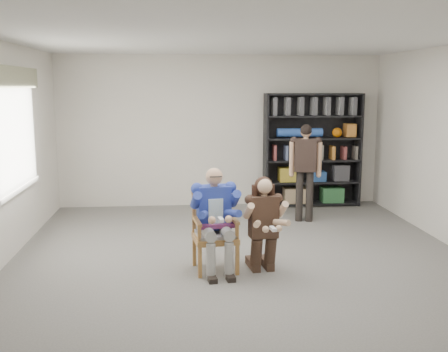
{
  "coord_description": "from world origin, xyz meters",
  "views": [
    {
      "loc": [
        -0.82,
        -6.23,
        2.23
      ],
      "look_at": [
        -0.2,
        0.6,
        1.05
      ],
      "focal_mm": 42.0,
      "sensor_mm": 36.0,
      "label": 1
    }
  ],
  "objects_px": {
    "armchair": "(215,231)",
    "standing_man": "(305,173)",
    "kneeling_woman": "(264,225)",
    "bookshelf": "(312,150)",
    "seated_man": "(215,220)"
  },
  "relations": [
    {
      "from": "armchair",
      "to": "bookshelf",
      "type": "height_order",
      "value": "bookshelf"
    },
    {
      "from": "kneeling_woman",
      "to": "bookshelf",
      "type": "xyz_separation_m",
      "value": [
        1.49,
        3.51,
        0.47
      ]
    },
    {
      "from": "kneeling_woman",
      "to": "bookshelf",
      "type": "relative_size",
      "value": 0.56
    },
    {
      "from": "armchair",
      "to": "bookshelf",
      "type": "bearing_deg",
      "value": 51.8
    },
    {
      "from": "bookshelf",
      "to": "standing_man",
      "type": "relative_size",
      "value": 1.29
    },
    {
      "from": "armchair",
      "to": "bookshelf",
      "type": "xyz_separation_m",
      "value": [
        2.07,
        3.39,
        0.56
      ]
    },
    {
      "from": "armchair",
      "to": "seated_man",
      "type": "relative_size",
      "value": 0.77
    },
    {
      "from": "bookshelf",
      "to": "seated_man",
      "type": "bearing_deg",
      "value": -121.47
    },
    {
      "from": "seated_man",
      "to": "bookshelf",
      "type": "height_order",
      "value": "bookshelf"
    },
    {
      "from": "armchair",
      "to": "standing_man",
      "type": "bearing_deg",
      "value": 46.7
    },
    {
      "from": "armchair",
      "to": "bookshelf",
      "type": "relative_size",
      "value": 0.47
    },
    {
      "from": "seated_man",
      "to": "standing_man",
      "type": "bearing_deg",
      "value": 46.7
    },
    {
      "from": "armchair",
      "to": "standing_man",
      "type": "relative_size",
      "value": 0.61
    },
    {
      "from": "armchair",
      "to": "bookshelf",
      "type": "distance_m",
      "value": 4.01
    },
    {
      "from": "bookshelf",
      "to": "kneeling_woman",
      "type": "bearing_deg",
      "value": -113.06
    }
  ]
}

